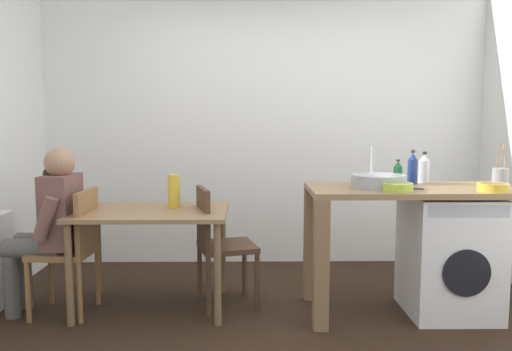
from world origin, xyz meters
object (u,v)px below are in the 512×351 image
object	(u,v)px
seated_person	(50,222)
bottle_tall_green	(398,173)
chair_person_seat	(73,245)
dining_table	(152,223)
utensil_crock	(500,176)
washing_machine	(449,255)
bottle_squat_brown	(413,169)
bottle_clear_small	(424,169)
mixing_bowl	(398,187)
colander	(493,187)
vase	(174,191)
chair_opposite	(218,240)

from	to	relation	value
seated_person	bottle_tall_green	xyz separation A→B (m)	(2.52, 0.13, 0.33)
chair_person_seat	bottle_tall_green	size ratio (longest dim) A/B	4.87
dining_table	utensil_crock	distance (m)	2.54
washing_machine	bottle_squat_brown	xyz separation A→B (m)	(-0.22, 0.20, 0.60)
chair_person_seat	utensil_crock	size ratio (longest dim) A/B	3.00
chair_person_seat	utensil_crock	distance (m)	3.10
utensil_crock	bottle_clear_small	bearing A→B (deg)	156.56
chair_person_seat	seated_person	bearing A→B (deg)	90.00
bottle_clear_small	mixing_bowl	distance (m)	0.57
bottle_squat_brown	utensil_crock	distance (m)	0.61
seated_person	washing_machine	distance (m)	2.87
chair_person_seat	washing_machine	xyz separation A→B (m)	(2.70, -0.02, -0.08)
washing_machine	colander	size ratio (longest dim) A/B	4.30
bottle_squat_brown	colander	size ratio (longest dim) A/B	1.26
bottle_squat_brown	mixing_bowl	world-z (taller)	bottle_squat_brown
bottle_squat_brown	washing_machine	bearing A→B (deg)	-41.60
bottle_clear_small	vase	distance (m)	1.90
bottle_tall_green	bottle_clear_small	size ratio (longest dim) A/B	0.79
washing_machine	vase	xyz separation A→B (m)	(-2.00, 0.22, 0.43)
bottle_tall_green	vase	size ratio (longest dim) A/B	0.74
bottle_tall_green	bottle_squat_brown	distance (m)	0.13
seated_person	washing_machine	world-z (taller)	seated_person
bottle_tall_green	colander	world-z (taller)	bottle_tall_green
utensil_crock	chair_opposite	bearing A→B (deg)	177.12
utensil_crock	colander	xyz separation A→B (m)	(-0.18, -0.27, -0.04)
seated_person	bottle_squat_brown	bearing A→B (deg)	-83.66
mixing_bowl	washing_machine	bearing A→B (deg)	24.00
colander	bottle_clear_small	bearing A→B (deg)	122.00
bottle_squat_brown	mixing_bowl	xyz separation A→B (m)	(-0.22, -0.39, -0.08)
chair_opposite	mixing_bowl	distance (m)	1.35
seated_person	utensil_crock	distance (m)	3.24
utensil_crock	vase	distance (m)	2.38
chair_opposite	bottle_squat_brown	distance (m)	1.55
utensil_crock	mixing_bowl	bearing A→B (deg)	-162.88
chair_person_seat	vase	size ratio (longest dim) A/B	3.62
washing_machine	colander	bearing A→B (deg)	-49.26
chair_opposite	bottle_clear_small	xyz separation A→B (m)	(1.56, 0.10, 0.52)
washing_machine	bottle_clear_small	size ratio (longest dim) A/B	3.66
washing_machine	bottle_squat_brown	world-z (taller)	bottle_squat_brown
dining_table	utensil_crock	xyz separation A→B (m)	(2.52, -0.07, 0.35)
mixing_bowl	utensil_crock	bearing A→B (deg)	17.12
bottle_tall_green	colander	size ratio (longest dim) A/B	0.92
chair_person_seat	seated_person	size ratio (longest dim) A/B	0.75
chair_person_seat	washing_machine	size ratio (longest dim) A/B	1.05
colander	vase	size ratio (longest dim) A/B	0.80
colander	bottle_squat_brown	bearing A→B (deg)	134.62
mixing_bowl	utensil_crock	world-z (taller)	utensil_crock
colander	seated_person	bearing A→B (deg)	175.37
chair_person_seat	bottle_squat_brown	world-z (taller)	bottle_squat_brown
bottle_clear_small	colander	size ratio (longest dim) A/B	1.18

